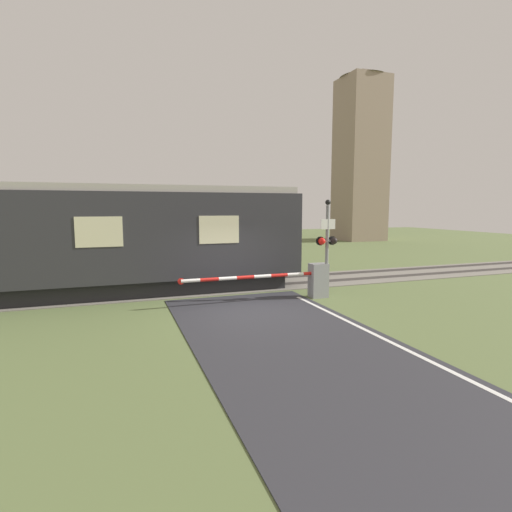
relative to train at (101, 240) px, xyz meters
The scene contains 7 objects.
ground_plane 6.04m from the train, 41.83° to the right, with size 80.00×80.00×0.00m, color #5B6B3D.
road_strip 12.70m from the train, 70.15° to the right, with size 4.64×20.00×0.02m.
track_bed 4.68m from the train, ahead, with size 36.00×3.20×0.13m.
train is the anchor object (origin of this frame).
crossing_barrier 7.40m from the train, 24.02° to the right, with size 5.12×0.44×1.18m.
signal_post 7.89m from the train, 23.19° to the right, with size 0.76×0.26×3.35m.
distant_building 29.09m from the train, 38.11° to the left, with size 4.26×4.26×15.65m.
Camera 1 is at (-3.81, -11.20, 3.09)m, focal length 28.00 mm.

